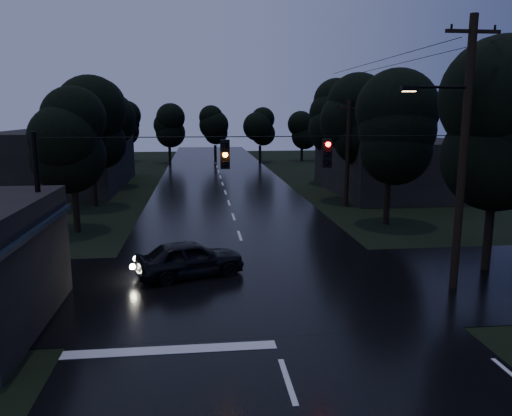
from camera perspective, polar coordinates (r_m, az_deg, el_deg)
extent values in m
cube|color=black|center=(36.92, -3.12, 0.55)|extent=(12.00, 120.00, 0.02)
cube|color=black|center=(19.54, 0.02, -8.94)|extent=(60.00, 9.00, 0.02)
cube|color=black|center=(16.40, -23.79, -2.12)|extent=(0.30, 7.00, 0.15)
cylinder|color=black|center=(19.65, -21.42, -5.01)|extent=(0.10, 0.10, 3.00)
cube|color=#EEAE5F|center=(15.21, -25.43, -5.96)|extent=(0.06, 1.60, 0.50)
cube|color=#EEAE5F|center=(17.69, -22.64, -3.47)|extent=(0.06, 1.20, 0.50)
cube|color=black|center=(43.57, 15.29, 4.69)|extent=(10.00, 14.00, 4.40)
cube|color=black|center=(47.95, -20.91, 5.26)|extent=(10.00, 16.00, 5.00)
cylinder|color=black|center=(19.80, 22.59, 5.35)|extent=(0.30, 0.30, 10.00)
cube|color=black|center=(19.92, 23.56, 18.02)|extent=(2.00, 0.12, 0.12)
cylinder|color=black|center=(19.24, 20.21, 12.84)|extent=(2.20, 0.10, 0.10)
cube|color=black|center=(18.78, 17.11, 12.93)|extent=(0.60, 0.25, 0.18)
cube|color=#FFB266|center=(18.78, 17.10, 12.63)|extent=(0.45, 0.18, 0.03)
cylinder|color=black|center=(35.91, 10.43, 6.13)|extent=(0.30, 0.30, 7.50)
cube|color=black|center=(35.79, 10.61, 11.16)|extent=(2.00, 0.12, 0.12)
cylinder|color=black|center=(18.45, -23.42, -1.36)|extent=(0.18, 0.18, 6.00)
cylinder|color=black|center=(17.40, 0.40, 8.16)|extent=(15.00, 0.03, 0.03)
cube|color=black|center=(17.34, -3.57, 6.15)|extent=(0.32, 0.25, 1.00)
sphere|color=orange|center=(17.19, -3.54, 6.10)|extent=(0.18, 0.18, 0.18)
cube|color=black|center=(17.88, 8.10, 6.20)|extent=(0.32, 0.25, 1.00)
sphere|color=#FF0C07|center=(17.74, 8.22, 6.16)|extent=(0.18, 0.18, 0.18)
cylinder|color=black|center=(23.32, 24.98, -3.10)|extent=(0.36, 0.36, 2.80)
sphere|color=black|center=(22.80, 25.66, 5.23)|extent=(4.48, 4.48, 4.48)
sphere|color=black|center=(22.73, 25.91, 8.23)|extent=(4.48, 4.48, 4.48)
sphere|color=black|center=(22.73, 26.17, 11.25)|extent=(4.48, 4.48, 4.48)
cylinder|color=black|center=(29.59, -19.86, -0.27)|extent=(0.36, 0.36, 2.45)
sphere|color=black|center=(29.20, -20.24, 5.46)|extent=(3.92, 3.92, 3.92)
sphere|color=black|center=(29.13, -20.38, 7.52)|extent=(3.92, 3.92, 3.92)
sphere|color=black|center=(29.10, -20.52, 9.58)|extent=(3.92, 3.92, 3.92)
cylinder|color=black|center=(37.41, -17.99, 2.20)|extent=(0.36, 0.36, 2.62)
sphere|color=black|center=(37.09, -18.28, 7.07)|extent=(4.20, 4.20, 4.20)
sphere|color=black|center=(37.05, -18.39, 8.81)|extent=(4.20, 4.20, 4.20)
sphere|color=black|center=(37.03, -18.49, 10.55)|extent=(4.20, 4.20, 4.20)
cylinder|color=black|center=(47.26, -16.35, 4.12)|extent=(0.36, 0.36, 2.80)
sphere|color=black|center=(47.00, -16.57, 8.24)|extent=(4.48, 4.48, 4.48)
sphere|color=black|center=(46.97, -16.65, 9.70)|extent=(4.48, 4.48, 4.48)
sphere|color=black|center=(46.97, -16.73, 11.16)|extent=(4.48, 4.48, 4.48)
cylinder|color=black|center=(30.81, 14.72, 0.61)|extent=(0.36, 0.36, 2.62)
sphere|color=black|center=(30.42, 15.02, 6.52)|extent=(4.20, 4.20, 4.20)
sphere|color=black|center=(30.36, 15.12, 8.64)|extent=(4.20, 4.20, 4.20)
sphere|color=black|center=(30.35, 15.23, 10.76)|extent=(4.20, 4.20, 4.20)
cylinder|color=black|center=(38.45, 11.31, 2.88)|extent=(0.36, 0.36, 2.80)
sphere|color=black|center=(38.13, 11.50, 7.95)|extent=(4.48, 4.48, 4.48)
sphere|color=black|center=(38.09, 11.57, 9.75)|extent=(4.48, 4.48, 4.48)
sphere|color=black|center=(38.09, 11.64, 11.55)|extent=(4.48, 4.48, 4.48)
cylinder|color=black|center=(48.13, 8.40, 4.66)|extent=(0.36, 0.36, 2.97)
sphere|color=black|center=(47.88, 8.52, 8.96)|extent=(4.76, 4.76, 4.76)
sphere|color=black|center=(47.86, 8.56, 10.49)|extent=(4.76, 4.76, 4.76)
sphere|color=black|center=(47.87, 8.61, 12.02)|extent=(4.76, 4.76, 4.76)
imported|color=black|center=(20.67, -7.57, -5.72)|extent=(4.75, 3.11, 1.50)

